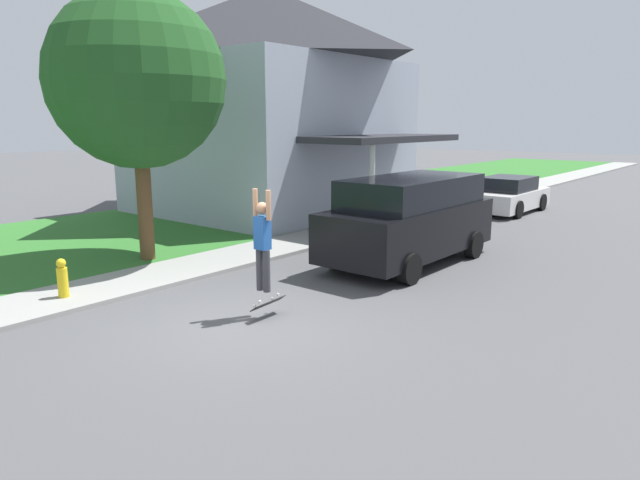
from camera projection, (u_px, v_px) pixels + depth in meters
name	position (u px, v px, depth m)	size (l,w,h in m)	color
ground_plane	(240.00, 323.00, 9.86)	(120.00, 120.00, 0.00)	#49494C
lawn	(211.00, 223.00, 19.37)	(10.00, 80.00, 0.08)	#2D6B28
sidewalk	(308.00, 239.00, 16.62)	(1.80, 80.00, 0.10)	gray
house	(269.00, 97.00, 21.46)	(10.85, 9.16, 8.16)	#99A3B2
lawn_tree_near	(137.00, 80.00, 13.29)	(4.14, 4.14, 6.37)	brown
suv_parked	(410.00, 218.00, 13.83)	(2.21, 5.09, 2.12)	black
car_down_street	(508.00, 195.00, 21.81)	(1.93, 4.13, 1.37)	silver
skateboarder	(263.00, 240.00, 9.96)	(0.41, 0.21, 1.81)	#38383D
skateboard	(268.00, 303.00, 10.11)	(0.23, 0.76, 0.22)	black
fire_hydrant	(62.00, 279.00, 10.95)	(0.20, 0.20, 0.76)	gold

